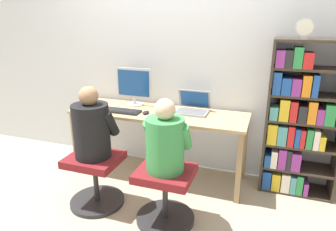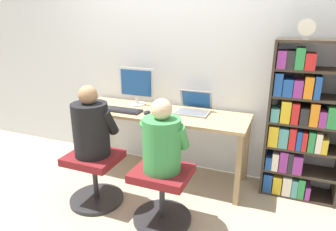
% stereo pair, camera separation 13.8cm
% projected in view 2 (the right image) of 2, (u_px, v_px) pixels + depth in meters
% --- Properties ---
extents(ground_plane, '(14.00, 14.00, 0.00)m').
position_uv_depth(ground_plane, '(149.00, 187.00, 3.18)').
color(ground_plane, tan).
extents(wall_back, '(10.00, 0.05, 2.60)m').
position_uv_depth(wall_back, '(172.00, 56.00, 3.35)').
color(wall_back, silver).
rests_on(wall_back, ground_plane).
extents(desk, '(1.89, 0.59, 0.75)m').
position_uv_depth(desk, '(160.00, 119.00, 3.23)').
color(desk, tan).
rests_on(desk, ground_plane).
extents(desktop_monitor, '(0.42, 0.20, 0.43)m').
position_uv_depth(desktop_monitor, '(136.00, 86.00, 3.40)').
color(desktop_monitor, beige).
rests_on(desktop_monitor, desk).
extents(laptop, '(0.35, 0.29, 0.22)m').
position_uv_depth(laptop, '(193.00, 108.00, 3.16)').
color(laptop, gray).
rests_on(laptop, desk).
extents(keyboard, '(0.44, 0.16, 0.03)m').
position_uv_depth(keyboard, '(122.00, 110.00, 3.22)').
color(keyboard, '#232326').
rests_on(keyboard, desk).
extents(computer_mouse_by_keyboard, '(0.06, 0.11, 0.03)m').
position_uv_depth(computer_mouse_by_keyboard, '(147.00, 112.00, 3.14)').
color(computer_mouse_by_keyboard, black).
rests_on(computer_mouse_by_keyboard, desk).
extents(office_chair_left, '(0.52, 0.52, 0.50)m').
position_uv_depth(office_chair_left, '(95.00, 175.00, 2.86)').
color(office_chair_left, '#262628').
rests_on(office_chair_left, ground_plane).
extents(office_chair_right, '(0.52, 0.52, 0.50)m').
position_uv_depth(office_chair_right, '(162.00, 192.00, 2.58)').
color(office_chair_right, '#262628').
rests_on(office_chair_right, ground_plane).
extents(person_at_monitor, '(0.40, 0.34, 0.66)m').
position_uv_depth(person_at_monitor, '(91.00, 126.00, 2.71)').
color(person_at_monitor, black).
rests_on(person_at_monitor, office_chair_left).
extents(person_at_laptop, '(0.39, 0.33, 0.62)m').
position_uv_depth(person_at_laptop, '(162.00, 141.00, 2.43)').
color(person_at_laptop, '#388C47').
rests_on(person_at_laptop, office_chair_right).
extents(bookshelf, '(0.70, 0.32, 1.53)m').
position_uv_depth(bookshelf, '(299.00, 126.00, 2.84)').
color(bookshelf, '#382D23').
rests_on(bookshelf, ground_plane).
extents(desk_clock, '(0.16, 0.03, 0.18)m').
position_uv_depth(desk_clock, '(307.00, 28.00, 2.52)').
color(desk_clock, '#B2B2B7').
rests_on(desk_clock, bookshelf).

